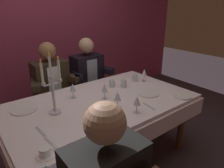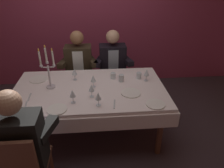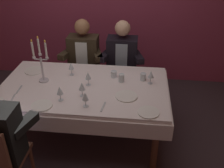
% 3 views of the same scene
% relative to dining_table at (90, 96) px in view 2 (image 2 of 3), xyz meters
% --- Properties ---
extents(ground_plane, '(12.00, 12.00, 0.00)m').
position_rel_dining_table_xyz_m(ground_plane, '(0.00, 0.00, -0.62)').
color(ground_plane, '#392D34').
extents(back_wall, '(6.00, 0.12, 2.70)m').
position_rel_dining_table_xyz_m(back_wall, '(0.00, 1.66, 0.73)').
color(back_wall, '#973551').
rests_on(back_wall, ground_plane).
extents(dining_table, '(1.94, 1.14, 0.74)m').
position_rel_dining_table_xyz_m(dining_table, '(0.00, 0.00, 0.00)').
color(dining_table, white).
rests_on(dining_table, ground_plane).
extents(candelabra, '(0.19, 0.11, 0.56)m').
position_rel_dining_table_xyz_m(candelabra, '(-0.48, 0.05, 0.34)').
color(candelabra, silver).
rests_on(candelabra, dining_table).
extents(dinner_plate_0, '(0.24, 0.24, 0.01)m').
position_rel_dining_table_xyz_m(dinner_plate_0, '(0.50, -0.18, 0.13)').
color(dinner_plate_0, white).
rests_on(dinner_plate_0, dining_table).
extents(dinner_plate_1, '(0.24, 0.24, 0.01)m').
position_rel_dining_table_xyz_m(dinner_plate_1, '(-0.69, 0.28, 0.13)').
color(dinner_plate_1, white).
rests_on(dinner_plate_1, dining_table).
extents(dinner_plate_2, '(0.21, 0.21, 0.01)m').
position_rel_dining_table_xyz_m(dinner_plate_2, '(-0.34, -0.45, 0.13)').
color(dinner_plate_2, white).
rests_on(dinner_plate_2, dining_table).
extents(dinner_plate_3, '(0.21, 0.21, 0.01)m').
position_rel_dining_table_xyz_m(dinner_plate_3, '(0.73, -0.44, 0.13)').
color(dinner_plate_3, white).
rests_on(dinner_plate_3, dining_table).
extents(wine_glass_0, '(0.07, 0.07, 0.16)m').
position_rel_dining_table_xyz_m(wine_glass_0, '(0.11, -0.40, 0.23)').
color(wine_glass_0, silver).
rests_on(wine_glass_0, dining_table).
extents(wine_glass_1, '(0.07, 0.07, 0.16)m').
position_rel_dining_table_xyz_m(wine_glass_1, '(-0.17, -0.32, 0.23)').
color(wine_glass_1, silver).
rests_on(wine_glass_1, dining_table).
extents(wine_glass_2, '(0.07, 0.07, 0.16)m').
position_rel_dining_table_xyz_m(wine_glass_2, '(0.76, 0.13, 0.24)').
color(wine_glass_2, silver).
rests_on(wine_glass_2, dining_table).
extents(wine_glass_3, '(0.07, 0.07, 0.16)m').
position_rel_dining_table_xyz_m(wine_glass_3, '(0.03, -0.21, 0.23)').
color(wine_glass_3, silver).
rests_on(wine_glass_3, dining_table).
extents(wine_glass_4, '(0.07, 0.07, 0.16)m').
position_rel_dining_table_xyz_m(wine_glass_4, '(0.05, 0.02, 0.23)').
color(wine_glass_4, silver).
rests_on(wine_glass_4, dining_table).
extents(wine_glass_5, '(0.07, 0.07, 0.16)m').
position_rel_dining_table_xyz_m(wine_glass_5, '(-0.19, 0.24, 0.23)').
color(wine_glass_5, silver).
rests_on(wine_glass_5, dining_table).
extents(water_tumbler_0, '(0.07, 0.07, 0.10)m').
position_rel_dining_table_xyz_m(water_tumbler_0, '(0.42, 0.14, 0.17)').
color(water_tumbler_0, silver).
rests_on(water_tumbler_0, dining_table).
extents(water_tumbler_1, '(0.07, 0.07, 0.09)m').
position_rel_dining_table_xyz_m(water_tumbler_1, '(0.67, 0.21, 0.16)').
color(water_tumbler_1, silver).
rests_on(water_tumbler_1, dining_table).
extents(water_tumbler_2, '(0.07, 0.07, 0.08)m').
position_rel_dining_table_xyz_m(water_tumbler_2, '(0.32, 0.24, 0.16)').
color(water_tumbler_2, silver).
rests_on(water_tumbler_2, dining_table).
extents(coffee_cup_0, '(0.13, 0.12, 0.06)m').
position_rel_dining_table_xyz_m(coffee_cup_0, '(-0.76, -0.45, 0.15)').
color(coffee_cup_0, white).
rests_on(coffee_cup_0, dining_table).
extents(spoon_0, '(0.04, 0.17, 0.01)m').
position_rel_dining_table_xyz_m(spoon_0, '(-0.69, -0.35, 0.12)').
color(spoon_0, '#B7B7BC').
rests_on(spoon_0, dining_table).
extents(spoon_1, '(0.03, 0.17, 0.01)m').
position_rel_dining_table_xyz_m(spoon_1, '(-0.69, -0.17, 0.12)').
color(spoon_1, '#B7B7BC').
rests_on(spoon_1, dining_table).
extents(fork_2, '(0.04, 0.17, 0.01)m').
position_rel_dining_table_xyz_m(fork_2, '(0.28, -0.39, 0.12)').
color(fork_2, '#B7B7BC').
rests_on(fork_2, dining_table).
extents(seated_diner_0, '(0.63, 0.48, 1.24)m').
position_rel_dining_table_xyz_m(seated_diner_0, '(-0.60, -0.89, 0.11)').
color(seated_diner_0, brown).
rests_on(seated_diner_0, ground_plane).
extents(seated_diner_1, '(0.63, 0.48, 1.24)m').
position_rel_dining_table_xyz_m(seated_diner_1, '(-0.18, 0.89, 0.11)').
color(seated_diner_1, brown).
rests_on(seated_diner_1, ground_plane).
extents(seated_diner_2, '(0.63, 0.48, 1.24)m').
position_rel_dining_table_xyz_m(seated_diner_2, '(0.37, 0.89, 0.11)').
color(seated_diner_2, brown).
rests_on(seated_diner_2, ground_plane).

